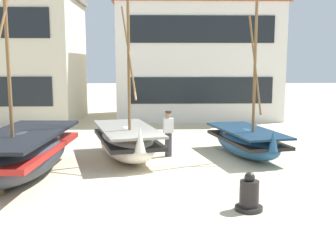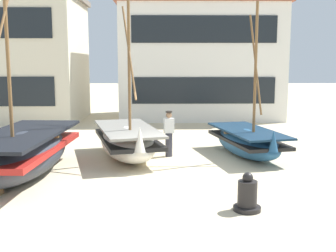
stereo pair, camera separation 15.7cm
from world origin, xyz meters
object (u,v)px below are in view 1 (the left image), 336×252
Objects in this scene: fishing_boat_centre_large at (22,153)px; fishing_boat_near_left at (247,141)px; fisherman_by_hull at (168,134)px; fishing_boat_far_right at (127,141)px; capstan_winch at (249,195)px; harbor_building_main at (197,61)px.

fishing_boat_near_left is at bearing 20.22° from fishing_boat_centre_large.
fishing_boat_far_right is at bearing -168.58° from fisherman_by_hull.
fisherman_by_hull is 1.84× the size of capstan_winch.
fishing_boat_near_left is at bearing 3.76° from fishing_boat_far_right.
fisherman_by_hull reaches higher than capstan_winch.
fishing_boat_near_left reaches higher than fisherman_by_hull.
capstan_winch is 17.68m from harbor_building_main.
fishing_boat_near_left is 4.41m from fishing_boat_far_right.
harbor_building_main is at bearing 88.59° from capstan_winch.
fishing_boat_near_left is 2.91m from fisherman_by_hull.
fisherman_by_hull is (-2.89, 0.01, 0.27)m from fishing_boat_near_left.
fishing_boat_far_right reaches higher than fisherman_by_hull.
harbor_building_main is (-0.75, 11.65, 3.02)m from fishing_boat_near_left.
capstan_winch is at bearing -59.42° from fishing_boat_far_right.
harbor_building_main reaches higher than fishing_boat_far_right.
fishing_boat_centre_large is at bearing -140.69° from fishing_boat_far_right.
fishing_boat_far_right reaches higher than capstan_winch.
capstan_winch is (6.17, -3.02, -0.40)m from fishing_boat_centre_large.
capstan_winch is at bearing -91.41° from harbor_building_main.
fishing_boat_near_left is 7.83m from fishing_boat_centre_large.
capstan_winch is at bearing -26.11° from fishing_boat_centre_large.
fishing_boat_near_left is 5.85m from capstan_winch.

